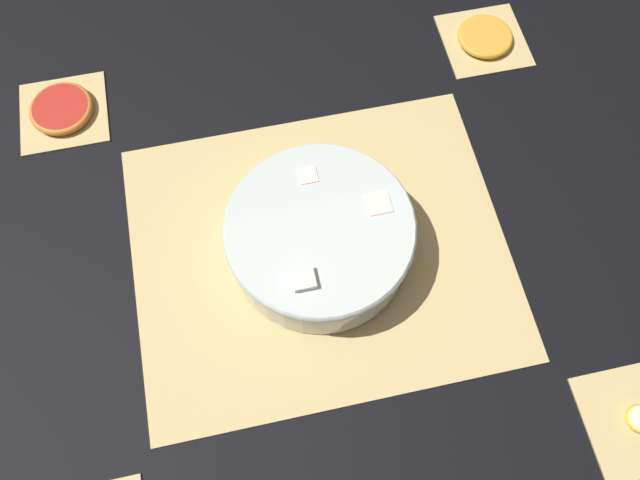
# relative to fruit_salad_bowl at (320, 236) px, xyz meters

# --- Properties ---
(ground_plane) EXTENTS (6.00, 6.00, 0.00)m
(ground_plane) POSITION_rel_fruit_salad_bowl_xyz_m (0.00, -0.00, -0.05)
(ground_plane) COLOR black
(bamboo_mat_center) EXTENTS (0.50, 0.42, 0.01)m
(bamboo_mat_center) POSITION_rel_fruit_salad_bowl_xyz_m (0.00, -0.00, -0.04)
(bamboo_mat_center) COLOR #D6B775
(bamboo_mat_center) RESTS_ON ground_plane
(coaster_mat_near_left) EXTENTS (0.13, 0.13, 0.01)m
(coaster_mat_near_left) POSITION_rel_fruit_salad_bowl_xyz_m (-0.33, -0.30, -0.04)
(coaster_mat_near_left) COLOR #D6B775
(coaster_mat_near_left) RESTS_ON ground_plane
(coaster_mat_near_right) EXTENTS (0.13, 0.13, 0.01)m
(coaster_mat_near_right) POSITION_rel_fruit_salad_bowl_xyz_m (0.33, -0.30, -0.04)
(coaster_mat_near_right) COLOR #D6B775
(coaster_mat_near_right) RESTS_ON ground_plane
(coaster_mat_far_left) EXTENTS (0.13, 0.13, 0.01)m
(coaster_mat_far_left) POSITION_rel_fruit_salad_bowl_xyz_m (-0.33, 0.30, -0.04)
(coaster_mat_far_left) COLOR #D6B775
(coaster_mat_far_left) RESTS_ON ground_plane
(fruit_salad_bowl) EXTENTS (0.24, 0.24, 0.08)m
(fruit_salad_bowl) POSITION_rel_fruit_salad_bowl_xyz_m (0.00, 0.00, 0.00)
(fruit_salad_bowl) COLOR silver
(fruit_salad_bowl) RESTS_ON bamboo_mat_center
(orange_slice_whole) EXTENTS (0.09, 0.09, 0.01)m
(orange_slice_whole) POSITION_rel_fruit_salad_bowl_xyz_m (-0.33, -0.30, -0.04)
(orange_slice_whole) COLOR #F9A338
(orange_slice_whole) RESTS_ON coaster_mat_near_left
(banana_coin_single) EXTENTS (0.03, 0.03, 0.01)m
(banana_coin_single) POSITION_rel_fruit_salad_bowl_xyz_m (-0.33, 0.30, -0.04)
(banana_coin_single) COLOR #F7EFC6
(banana_coin_single) RESTS_ON coaster_mat_far_left
(grapefruit_slice) EXTENTS (0.09, 0.09, 0.01)m
(grapefruit_slice) POSITION_rel_fruit_salad_bowl_xyz_m (0.33, -0.30, -0.04)
(grapefruit_slice) COLOR red
(grapefruit_slice) RESTS_ON coaster_mat_near_right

